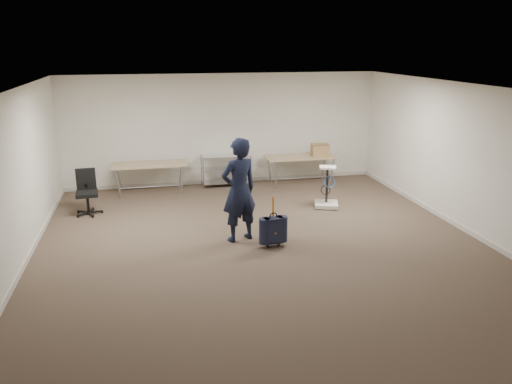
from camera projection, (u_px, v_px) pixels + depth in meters
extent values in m
plane|color=#493C2C|center=(264.00, 248.00, 8.89)|extent=(9.00, 9.00, 0.00)
plane|color=silver|center=(223.00, 129.00, 12.70)|extent=(8.00, 0.00, 8.00)
plane|color=silver|center=(385.00, 299.00, 4.28)|extent=(8.00, 0.00, 8.00)
plane|color=silver|center=(11.00, 186.00, 7.67)|extent=(0.00, 9.00, 9.00)
plane|color=silver|center=(472.00, 161.00, 9.32)|extent=(0.00, 9.00, 9.00)
plane|color=white|center=(265.00, 89.00, 8.09)|extent=(8.00, 8.00, 0.00)
cube|color=beige|center=(224.00, 181.00, 13.08)|extent=(8.00, 0.02, 0.10)
cube|color=beige|center=(24.00, 266.00, 8.05)|extent=(0.02, 9.00, 0.10)
cube|color=beige|center=(463.00, 228.00, 9.70)|extent=(0.02, 9.00, 0.10)
cube|color=#9D8460|center=(149.00, 164.00, 11.99)|extent=(1.80, 0.75, 0.03)
cylinder|color=gray|center=(151.00, 187.00, 12.15)|extent=(1.50, 0.02, 0.02)
cylinder|color=gray|center=(118.00, 184.00, 11.66)|extent=(0.13, 0.04, 0.69)
cylinder|color=gray|center=(182.00, 180.00, 11.97)|extent=(0.13, 0.04, 0.69)
cylinder|color=gray|center=(119.00, 178.00, 12.22)|extent=(0.13, 0.04, 0.69)
cylinder|color=gray|center=(181.00, 174.00, 12.53)|extent=(0.13, 0.04, 0.69)
cube|color=#9D8460|center=(301.00, 157.00, 12.78)|extent=(1.80, 0.75, 0.03)
cylinder|color=gray|center=(300.00, 178.00, 12.94)|extent=(1.50, 0.02, 0.02)
cylinder|color=gray|center=(275.00, 175.00, 12.45)|extent=(0.13, 0.04, 0.69)
cylinder|color=gray|center=(332.00, 172.00, 12.76)|extent=(0.13, 0.04, 0.69)
cylinder|color=gray|center=(269.00, 169.00, 13.01)|extent=(0.13, 0.04, 0.69)
cylinder|color=gray|center=(324.00, 167.00, 13.32)|extent=(0.13, 0.04, 0.69)
cylinder|color=silver|center=(204.00, 174.00, 12.37)|extent=(0.02, 0.02, 0.80)
cylinder|color=silver|center=(251.00, 171.00, 12.62)|extent=(0.02, 0.02, 0.80)
cylinder|color=silver|center=(201.00, 169.00, 12.79)|extent=(0.02, 0.02, 0.80)
cylinder|color=silver|center=(247.00, 167.00, 13.04)|extent=(0.02, 0.02, 0.80)
cube|color=silver|center=(226.00, 182.00, 12.79)|extent=(1.20, 0.45, 0.02)
cube|color=silver|center=(226.00, 168.00, 12.69)|extent=(1.20, 0.45, 0.02)
cube|color=silver|center=(226.00, 156.00, 12.60)|extent=(1.20, 0.45, 0.01)
imported|color=black|center=(239.00, 190.00, 9.00)|extent=(0.82, 0.67, 1.92)
cube|color=black|center=(273.00, 230.00, 8.86)|extent=(0.36, 0.24, 0.47)
cube|color=black|center=(273.00, 242.00, 8.95)|extent=(0.32, 0.18, 0.03)
cylinder|color=black|center=(268.00, 246.00, 8.91)|extent=(0.03, 0.06, 0.06)
cylinder|color=black|center=(279.00, 244.00, 8.98)|extent=(0.03, 0.06, 0.06)
torus|color=black|center=(273.00, 216.00, 8.79)|extent=(0.15, 0.04, 0.15)
cube|color=orange|center=(273.00, 207.00, 8.76)|extent=(0.03, 0.01, 0.36)
cylinder|color=black|center=(89.00, 212.00, 10.65)|extent=(0.58, 0.58, 0.09)
cylinder|color=black|center=(88.00, 203.00, 10.60)|extent=(0.06, 0.06, 0.39)
cube|color=black|center=(87.00, 194.00, 10.54)|extent=(0.48, 0.48, 0.08)
cube|color=black|center=(86.00, 179.00, 10.65)|extent=(0.41, 0.09, 0.46)
cube|color=beige|center=(326.00, 204.00, 11.12)|extent=(0.64, 0.64, 0.08)
cylinder|color=black|center=(321.00, 209.00, 10.90)|extent=(0.06, 0.06, 0.04)
cylinder|color=black|center=(326.00, 185.00, 11.04)|extent=(0.05, 0.05, 0.81)
cube|color=beige|center=(328.00, 167.00, 10.88)|extent=(0.43, 0.40, 0.04)
torus|color=blue|center=(331.00, 182.00, 10.90)|extent=(0.28, 0.18, 0.25)
cube|color=olive|center=(320.00, 150.00, 12.73)|extent=(0.45, 0.36, 0.32)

